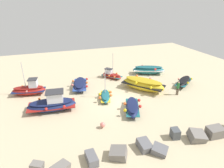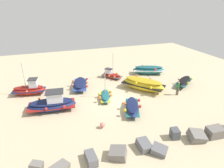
{
  "view_description": "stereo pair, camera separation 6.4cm",
  "coord_description": "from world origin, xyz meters",
  "px_view_note": "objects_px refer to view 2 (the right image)",
  "views": [
    {
      "loc": [
        6.5,
        18.08,
        10.62
      ],
      "look_at": [
        -0.66,
        -2.8,
        0.9
      ],
      "focal_mm": 30.85,
      "sensor_mm": 36.0,
      "label": 1
    },
    {
      "loc": [
        6.44,
        18.1,
        10.62
      ],
      "look_at": [
        -0.66,
        -2.8,
        0.9
      ],
      "focal_mm": 30.85,
      "sensor_mm": 36.0,
      "label": 2
    }
  ],
  "objects_px": {
    "fishing_boat_8": "(184,82)",
    "mooring_buoy_0": "(102,125)",
    "fishing_boat_0": "(143,84)",
    "fishing_boat_1": "(105,96)",
    "fishing_boat_7": "(132,107)",
    "fishing_boat_4": "(29,89)",
    "fishing_boat_5": "(149,70)",
    "fishing_boat_3": "(52,104)",
    "fishing_boat_2": "(80,84)",
    "fishing_boat_6": "(111,75)",
    "person_walking": "(178,87)"
  },
  "relations": [
    {
      "from": "fishing_boat_1",
      "to": "fishing_boat_2",
      "type": "relative_size",
      "value": 0.75
    },
    {
      "from": "fishing_boat_3",
      "to": "mooring_buoy_0",
      "type": "height_order",
      "value": "fishing_boat_3"
    },
    {
      "from": "person_walking",
      "to": "mooring_buoy_0",
      "type": "relative_size",
      "value": 3.07
    },
    {
      "from": "fishing_boat_2",
      "to": "fishing_boat_1",
      "type": "bearing_deg",
      "value": 41.52
    },
    {
      "from": "fishing_boat_3",
      "to": "fishing_boat_6",
      "type": "xyz_separation_m",
      "value": [
        -8.67,
        -6.49,
        -0.25
      ]
    },
    {
      "from": "fishing_boat_1",
      "to": "fishing_boat_4",
      "type": "height_order",
      "value": "fishing_boat_4"
    },
    {
      "from": "fishing_boat_1",
      "to": "fishing_boat_7",
      "type": "height_order",
      "value": "fishing_boat_1"
    },
    {
      "from": "fishing_boat_3",
      "to": "mooring_buoy_0",
      "type": "bearing_deg",
      "value": -43.15
    },
    {
      "from": "fishing_boat_1",
      "to": "fishing_boat_3",
      "type": "xyz_separation_m",
      "value": [
        5.92,
        0.48,
        0.34
      ]
    },
    {
      "from": "fishing_boat_0",
      "to": "fishing_boat_6",
      "type": "distance_m",
      "value": 5.74
    },
    {
      "from": "fishing_boat_4",
      "to": "fishing_boat_5",
      "type": "bearing_deg",
      "value": 15.62
    },
    {
      "from": "person_walking",
      "to": "fishing_boat_8",
      "type": "bearing_deg",
      "value": 158.05
    },
    {
      "from": "fishing_boat_0",
      "to": "fishing_boat_6",
      "type": "height_order",
      "value": "fishing_boat_6"
    },
    {
      "from": "fishing_boat_1",
      "to": "fishing_boat_5",
      "type": "bearing_deg",
      "value": 139.07
    },
    {
      "from": "fishing_boat_6",
      "to": "person_walking",
      "type": "height_order",
      "value": "fishing_boat_6"
    },
    {
      "from": "fishing_boat_5",
      "to": "fishing_boat_4",
      "type": "bearing_deg",
      "value": -154.09
    },
    {
      "from": "fishing_boat_1",
      "to": "mooring_buoy_0",
      "type": "height_order",
      "value": "fishing_boat_1"
    },
    {
      "from": "fishing_boat_1",
      "to": "fishing_boat_3",
      "type": "bearing_deg",
      "value": -69.57
    },
    {
      "from": "fishing_boat_8",
      "to": "fishing_boat_1",
      "type": "bearing_deg",
      "value": -34.2
    },
    {
      "from": "fishing_boat_3",
      "to": "fishing_boat_4",
      "type": "relative_size",
      "value": 1.25
    },
    {
      "from": "fishing_boat_2",
      "to": "fishing_boat_8",
      "type": "distance_m",
      "value": 13.86
    },
    {
      "from": "fishing_boat_0",
      "to": "fishing_boat_4",
      "type": "xyz_separation_m",
      "value": [
        13.65,
        -3.26,
        -0.12
      ]
    },
    {
      "from": "fishing_boat_1",
      "to": "person_walking",
      "type": "bearing_deg",
      "value": 93.89
    },
    {
      "from": "fishing_boat_4",
      "to": "fishing_boat_6",
      "type": "height_order",
      "value": "fishing_boat_4"
    },
    {
      "from": "fishing_boat_8",
      "to": "mooring_buoy_0",
      "type": "height_order",
      "value": "fishing_boat_8"
    },
    {
      "from": "fishing_boat_3",
      "to": "fishing_boat_5",
      "type": "relative_size",
      "value": 1.0
    },
    {
      "from": "fishing_boat_2",
      "to": "fishing_boat_4",
      "type": "xyz_separation_m",
      "value": [
        6.13,
        -0.12,
        0.18
      ]
    },
    {
      "from": "fishing_boat_0",
      "to": "mooring_buoy_0",
      "type": "relative_size",
      "value": 9.61
    },
    {
      "from": "fishing_boat_1",
      "to": "fishing_boat_7",
      "type": "bearing_deg",
      "value": 43.87
    },
    {
      "from": "fishing_boat_1",
      "to": "fishing_boat_6",
      "type": "xyz_separation_m",
      "value": [
        -2.76,
        -6.01,
        0.09
      ]
    },
    {
      "from": "fishing_boat_3",
      "to": "fishing_boat_8",
      "type": "relative_size",
      "value": 1.32
    },
    {
      "from": "fishing_boat_2",
      "to": "fishing_boat_3",
      "type": "height_order",
      "value": "fishing_boat_3"
    },
    {
      "from": "fishing_boat_0",
      "to": "fishing_boat_1",
      "type": "relative_size",
      "value": 1.65
    },
    {
      "from": "fishing_boat_2",
      "to": "fishing_boat_8",
      "type": "bearing_deg",
      "value": 87.32
    },
    {
      "from": "fishing_boat_2",
      "to": "person_walking",
      "type": "relative_size",
      "value": 2.52
    },
    {
      "from": "fishing_boat_0",
      "to": "mooring_buoy_0",
      "type": "distance_m",
      "value": 9.38
    },
    {
      "from": "fishing_boat_0",
      "to": "fishing_boat_8",
      "type": "relative_size",
      "value": 1.41
    },
    {
      "from": "fishing_boat_4",
      "to": "mooring_buoy_0",
      "type": "relative_size",
      "value": 7.21
    },
    {
      "from": "person_walking",
      "to": "fishing_boat_0",
      "type": "bearing_deg",
      "value": -101.08
    },
    {
      "from": "fishing_boat_8",
      "to": "mooring_buoy_0",
      "type": "bearing_deg",
      "value": -12.96
    },
    {
      "from": "fishing_boat_4",
      "to": "fishing_boat_8",
      "type": "bearing_deg",
      "value": -0.65
    },
    {
      "from": "fishing_boat_4",
      "to": "fishing_boat_8",
      "type": "xyz_separation_m",
      "value": [
        -19.5,
        3.76,
        -0.17
      ]
    },
    {
      "from": "fishing_boat_4",
      "to": "fishing_boat_8",
      "type": "height_order",
      "value": "fishing_boat_4"
    },
    {
      "from": "fishing_boat_0",
      "to": "fishing_boat_4",
      "type": "bearing_deg",
      "value": 36.66
    },
    {
      "from": "fishing_boat_0",
      "to": "fishing_boat_2",
      "type": "height_order",
      "value": "fishing_boat_0"
    },
    {
      "from": "person_walking",
      "to": "fishing_boat_3",
      "type": "bearing_deg",
      "value": -66.78
    },
    {
      "from": "fishing_boat_5",
      "to": "person_walking",
      "type": "relative_size",
      "value": 2.91
    },
    {
      "from": "fishing_boat_8",
      "to": "person_walking",
      "type": "relative_size",
      "value": 2.22
    },
    {
      "from": "mooring_buoy_0",
      "to": "fishing_boat_3",
      "type": "bearing_deg",
      "value": -49.19
    },
    {
      "from": "fishing_boat_1",
      "to": "fishing_boat_3",
      "type": "distance_m",
      "value": 5.94
    }
  ]
}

